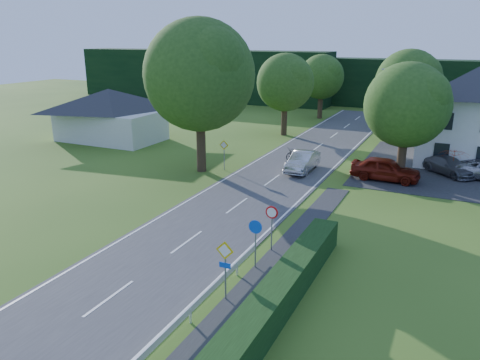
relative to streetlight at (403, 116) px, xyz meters
The scene contains 25 objects.
road 13.59m from the streetlight, 128.88° to the right, with size 7.00×80.00×0.04m, color #39393B.
parking_pad 6.65m from the streetlight, 37.30° to the left, with size 14.00×16.00×0.04m, color #27272A.
line_edge_left 15.73m from the streetlight, 138.52° to the right, with size 0.12×80.00×0.01m, color white.
line_edge_right 11.95m from the streetlight, 115.70° to the right, with size 0.12×80.00×0.01m, color white.
line_centre 13.58m from the streetlight, 128.88° to the right, with size 0.12×80.00×0.01m, color white, non-canonical shape.
tree_main 15.35m from the streetlight, 156.89° to the right, with size 9.40×9.40×11.64m, color #244815, non-canonical shape.
tree_left_far 16.45m from the streetlight, 142.56° to the left, with size 7.00×7.00×8.58m, color #244815, non-canonical shape.
tree_right_far 12.05m from the streetlight, 95.06° to the left, with size 7.40×7.40×9.09m, color #244815, non-canonical shape.
tree_left_back 25.34m from the streetlight, 119.73° to the left, with size 6.60×6.60×8.07m, color #244815, non-canonical shape.
tree_right_back 20.12m from the streetlight, 95.89° to the left, with size 6.20×6.20×7.56m, color #244815, non-canonical shape.
tree_right_mid 2.05m from the streetlight, 77.66° to the right, with size 7.00×7.00×8.58m, color #244815, non-canonical shape.
treeline_left 48.22m from the streetlight, 138.42° to the left, with size 44.00×6.00×8.00m, color black.
treeline_right 36.01m from the streetlight, 90.10° to the left, with size 30.00×5.00×7.00m, color black.
bungalow_left 28.12m from the streetlight, behind, with size 11.00×6.50×5.20m.
streetlight is the anchor object (origin of this frame).
sign_priority_right 22.50m from the streetlight, 99.70° to the right, with size 0.78×0.09×2.59m.
sign_roundabout 19.59m from the streetlight, 101.19° to the right, with size 0.64×0.08×2.37m.
sign_speed_limit 17.64m from the streetlight, 102.46° to the right, with size 0.64×0.11×2.37m.
sign_priority_left 13.80m from the streetlight, 158.22° to the right, with size 0.78×0.09×2.44m.
moving_car 8.21m from the streetlight, 158.83° to the right, with size 1.62×4.63×1.53m, color #B3B2B7.
motorcycle 9.50m from the streetlight, behind, with size 0.69×1.99×1.05m, color black.
parked_car_red 4.36m from the streetlight, 103.29° to the right, with size 1.99×4.94×1.68m, color #65150B.
parked_car_silver_a 7.52m from the streetlight, 57.75° to the left, with size 1.45×4.15×1.37m, color silver.
parked_car_grey 5.37m from the streetlight, 19.33° to the left, with size 1.84×4.52×1.31m, color #525357.
parasol 5.24m from the streetlight, 13.21° to the left, with size 2.21×2.26×2.03m, color #DA4311.
Camera 1 is at (11.99, -6.85, 10.26)m, focal length 35.00 mm.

